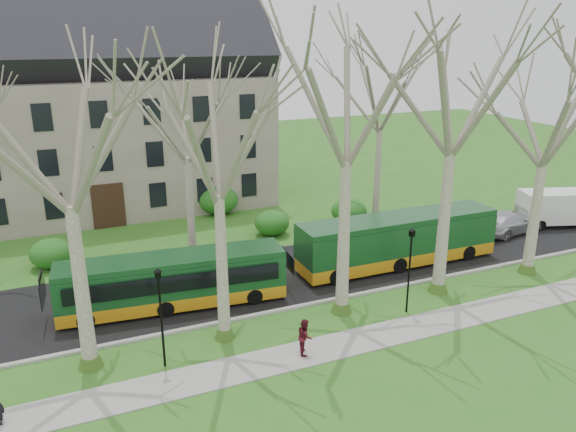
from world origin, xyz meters
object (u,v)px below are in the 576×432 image
object	(u,v)px
van_a	(560,208)
pedestrian_b	(305,336)
bus_lead	(173,281)
bus_follow	(398,239)
sedan	(509,222)

from	to	relation	value
van_a	pedestrian_b	distance (m)	25.14
bus_lead	pedestrian_b	bearing A→B (deg)	-52.00
bus_follow	sedan	size ratio (longest dim) A/B	2.32
van_a	pedestrian_b	xyz separation A→B (m)	(-23.80, -8.09, -0.45)
bus_lead	van_a	xyz separation A→B (m)	(27.98, 1.50, -0.13)
bus_lead	pedestrian_b	xyz separation A→B (m)	(4.18, -6.59, -0.59)
van_a	bus_lead	bearing A→B (deg)	-158.50
bus_follow	pedestrian_b	size ratio (longest dim) A/B	7.71
van_a	bus_follow	bearing A→B (deg)	-156.20
bus_follow	van_a	bearing A→B (deg)	5.84
bus_lead	van_a	size ratio (longest dim) A/B	1.93
bus_lead	bus_follow	size ratio (longest dim) A/B	0.90
bus_follow	van_a	xyz separation A→B (m)	(14.62, 1.37, -0.29)
bus_follow	van_a	size ratio (longest dim) A/B	2.15
bus_follow	pedestrian_b	distance (m)	11.40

